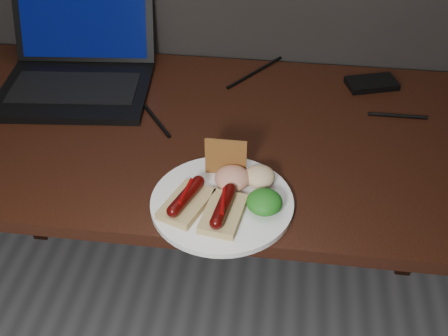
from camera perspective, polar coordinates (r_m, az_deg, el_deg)
desk at (r=1.37m, az=-2.79°, el=0.93°), size 1.40×0.70×0.75m
laptop at (r=1.52m, az=-14.63°, el=10.16°), size 0.41×0.40×0.25m
hard_drive at (r=1.52m, az=14.77°, el=8.31°), size 0.14×0.11×0.02m
desk_cables at (r=1.43m, az=-3.10°, el=7.42°), size 1.03×0.41×0.01m
plate at (r=1.11m, az=-0.20°, el=-3.53°), size 0.32×0.32×0.01m
bread_sausage_left at (r=1.08m, az=-3.85°, el=-3.31°), size 0.11×0.13×0.04m
bread_sausage_center at (r=1.06m, az=-0.07°, el=-4.31°), size 0.09×0.12×0.04m
crispbread at (r=1.14m, az=0.19°, el=1.10°), size 0.09×0.01×0.08m
salad_greens at (r=1.08m, az=4.13°, el=-3.47°), size 0.07×0.07×0.04m
salsa_mound at (r=1.13m, az=0.86°, el=-1.03°), size 0.07×0.07×0.04m
coleslaw_mound at (r=1.14m, az=3.62°, el=-0.84°), size 0.06×0.06×0.04m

